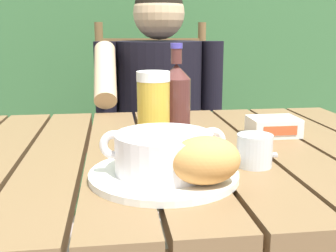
{
  "coord_description": "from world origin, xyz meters",
  "views": [
    {
      "loc": [
        -0.13,
        -0.88,
        1.01
      ],
      "look_at": [
        -0.02,
        -0.09,
        0.83
      ],
      "focal_mm": 44.71,
      "sensor_mm": 36.0,
      "label": 1
    }
  ],
  "objects_px": {
    "bread_roll": "(205,160)",
    "butter_tub": "(273,127)",
    "chair_near_diner": "(155,151)",
    "water_glass_small": "(254,150)",
    "soup_bowl": "(164,152)",
    "beer_glass": "(154,109)",
    "serving_plate": "(164,175)",
    "person_eating": "(160,116)",
    "beer_bottle": "(176,101)",
    "table_knife": "(228,153)"
  },
  "relations": [
    {
      "from": "bread_roll",
      "to": "water_glass_small",
      "type": "relative_size",
      "value": 1.79
    },
    {
      "from": "beer_bottle",
      "to": "beer_glass",
      "type": "bearing_deg",
      "value": -142.52
    },
    {
      "from": "soup_bowl",
      "to": "water_glass_small",
      "type": "xyz_separation_m",
      "value": [
        0.18,
        0.04,
        -0.02
      ]
    },
    {
      "from": "soup_bowl",
      "to": "water_glass_small",
      "type": "bearing_deg",
      "value": 13.55
    },
    {
      "from": "beer_glass",
      "to": "table_knife",
      "type": "distance_m",
      "value": 0.19
    },
    {
      "from": "beer_bottle",
      "to": "person_eating",
      "type": "bearing_deg",
      "value": 87.19
    },
    {
      "from": "soup_bowl",
      "to": "beer_glass",
      "type": "relative_size",
      "value": 1.32
    },
    {
      "from": "serving_plate",
      "to": "beer_bottle",
      "type": "distance_m",
      "value": 0.27
    },
    {
      "from": "chair_near_diner",
      "to": "beer_glass",
      "type": "relative_size",
      "value": 6.29
    },
    {
      "from": "soup_bowl",
      "to": "bread_roll",
      "type": "height_order",
      "value": "bread_roll"
    },
    {
      "from": "chair_near_diner",
      "to": "serving_plate",
      "type": "distance_m",
      "value": 1.09
    },
    {
      "from": "soup_bowl",
      "to": "water_glass_small",
      "type": "height_order",
      "value": "soup_bowl"
    },
    {
      "from": "water_glass_small",
      "to": "table_knife",
      "type": "distance_m",
      "value": 0.09
    },
    {
      "from": "chair_near_diner",
      "to": "water_glass_small",
      "type": "bearing_deg",
      "value": -85.13
    },
    {
      "from": "person_eating",
      "to": "beer_bottle",
      "type": "xyz_separation_m",
      "value": [
        -0.03,
        -0.59,
        0.16
      ]
    },
    {
      "from": "chair_near_diner",
      "to": "bread_roll",
      "type": "height_order",
      "value": "chair_near_diner"
    },
    {
      "from": "person_eating",
      "to": "serving_plate",
      "type": "height_order",
      "value": "person_eating"
    },
    {
      "from": "person_eating",
      "to": "soup_bowl",
      "type": "xyz_separation_m",
      "value": [
        -0.09,
        -0.85,
        0.11
      ]
    },
    {
      "from": "beer_bottle",
      "to": "water_glass_small",
      "type": "height_order",
      "value": "beer_bottle"
    },
    {
      "from": "serving_plate",
      "to": "beer_bottle",
      "type": "height_order",
      "value": "beer_bottle"
    },
    {
      "from": "chair_near_diner",
      "to": "bread_roll",
      "type": "relative_size",
      "value": 8.69
    },
    {
      "from": "soup_bowl",
      "to": "bread_roll",
      "type": "bearing_deg",
      "value": -49.4
    },
    {
      "from": "person_eating",
      "to": "beer_glass",
      "type": "bearing_deg",
      "value": -97.71
    },
    {
      "from": "person_eating",
      "to": "bread_roll",
      "type": "xyz_separation_m",
      "value": [
        -0.03,
        -0.91,
        0.11
      ]
    },
    {
      "from": "serving_plate",
      "to": "butter_tub",
      "type": "height_order",
      "value": "butter_tub"
    },
    {
      "from": "person_eating",
      "to": "beer_glass",
      "type": "xyz_separation_m",
      "value": [
        -0.09,
        -0.64,
        0.15
      ]
    },
    {
      "from": "soup_bowl",
      "to": "beer_bottle",
      "type": "distance_m",
      "value": 0.26
    },
    {
      "from": "serving_plate",
      "to": "butter_tub",
      "type": "relative_size",
      "value": 2.22
    },
    {
      "from": "chair_near_diner",
      "to": "beer_glass",
      "type": "bearing_deg",
      "value": -96.05
    },
    {
      "from": "chair_near_diner",
      "to": "beer_bottle",
      "type": "height_order",
      "value": "chair_near_diner"
    },
    {
      "from": "soup_bowl",
      "to": "table_knife",
      "type": "xyz_separation_m",
      "value": [
        0.15,
        0.12,
        -0.04
      ]
    },
    {
      "from": "soup_bowl",
      "to": "beer_glass",
      "type": "bearing_deg",
      "value": 89.09
    },
    {
      "from": "person_eating",
      "to": "water_glass_small",
      "type": "distance_m",
      "value": 0.81
    },
    {
      "from": "table_knife",
      "to": "serving_plate",
      "type": "bearing_deg",
      "value": -141.14
    },
    {
      "from": "water_glass_small",
      "to": "soup_bowl",
      "type": "bearing_deg",
      "value": -166.45
    },
    {
      "from": "water_glass_small",
      "to": "bread_roll",
      "type": "bearing_deg",
      "value": -137.66
    },
    {
      "from": "bread_roll",
      "to": "beer_bottle",
      "type": "xyz_separation_m",
      "value": [
        0.0,
        0.32,
        0.04
      ]
    },
    {
      "from": "serving_plate",
      "to": "beer_glass",
      "type": "xyz_separation_m",
      "value": [
        0.0,
        0.21,
        0.08
      ]
    },
    {
      "from": "person_eating",
      "to": "butter_tub",
      "type": "distance_m",
      "value": 0.63
    },
    {
      "from": "water_glass_small",
      "to": "serving_plate",
      "type": "bearing_deg",
      "value": -166.45
    },
    {
      "from": "water_glass_small",
      "to": "butter_tub",
      "type": "distance_m",
      "value": 0.26
    },
    {
      "from": "bread_roll",
      "to": "table_knife",
      "type": "distance_m",
      "value": 0.21
    },
    {
      "from": "serving_plate",
      "to": "water_glass_small",
      "type": "distance_m",
      "value": 0.19
    },
    {
      "from": "beer_glass",
      "to": "water_glass_small",
      "type": "xyz_separation_m",
      "value": [
        0.18,
        -0.17,
        -0.05
      ]
    },
    {
      "from": "beer_glass",
      "to": "butter_tub",
      "type": "xyz_separation_m",
      "value": [
        0.3,
        0.06,
        -0.06
      ]
    },
    {
      "from": "chair_near_diner",
      "to": "butter_tub",
      "type": "height_order",
      "value": "chair_near_diner"
    },
    {
      "from": "beer_bottle",
      "to": "chair_near_diner",
      "type": "bearing_deg",
      "value": 87.69
    },
    {
      "from": "chair_near_diner",
      "to": "beer_bottle",
      "type": "xyz_separation_m",
      "value": [
        -0.03,
        -0.8,
        0.36
      ]
    },
    {
      "from": "person_eating",
      "to": "butter_tub",
      "type": "height_order",
      "value": "person_eating"
    },
    {
      "from": "bread_roll",
      "to": "butter_tub",
      "type": "bearing_deg",
      "value": 53.51
    }
  ]
}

